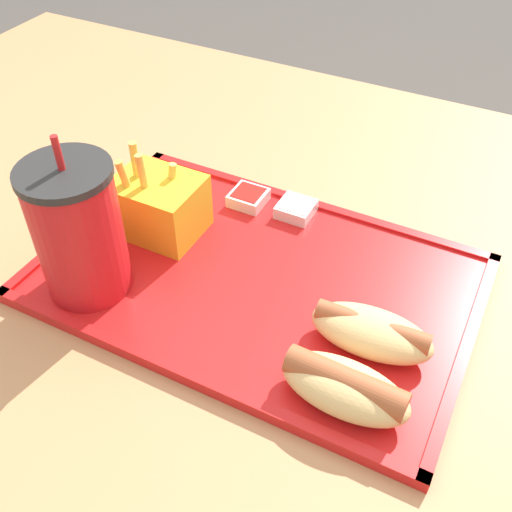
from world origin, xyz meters
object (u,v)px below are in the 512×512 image
Objects in this scene: fries_carton at (158,205)px; sauce_cup_ketchup at (248,197)px; hot_dog_far at (345,387)px; hot_dog_near at (371,332)px; soda_cup at (78,231)px; sauce_cup_mayo at (296,208)px.

sauce_cup_ketchup is (-0.07, -0.09, -0.03)m from fries_carton.
hot_dog_far is 1.00× the size of hot_dog_near.
soda_cup is at bearing 67.67° from sauce_cup_ketchup.
sauce_cup_mayo is at bearing -56.72° from hot_dog_far.
hot_dog_near is at bearing -169.42° from soda_cup.
soda_cup reaches higher than hot_dog_near.
hot_dog_near is 1.09× the size of fries_carton.
fries_carton is 0.12m from sauce_cup_ketchup.
sauce_cup_mayo is (0.15, -0.23, -0.01)m from hot_dog_far.
hot_dog_far is at bearing 133.78° from sauce_cup_ketchup.
hot_dog_near is at bearing 168.53° from fries_carton.
fries_carton is at bearing 53.19° from sauce_cup_ketchup.
fries_carton reaches higher than sauce_cup_mayo.
sauce_cup_mayo is at bearing -174.09° from sauce_cup_ketchup.
soda_cup is 0.12m from fries_carton.
sauce_cup_mayo is (-0.13, -0.10, -0.03)m from fries_carton.
hot_dog_near is at bearing 133.71° from sauce_cup_mayo.
hot_dog_near reaches higher than sauce_cup_ketchup.
hot_dog_near is (-0.30, -0.06, -0.05)m from soda_cup.
sauce_cup_mayo is (-0.15, -0.21, -0.07)m from soda_cup.
hot_dog_far is 0.31m from sauce_cup_ketchup.
fries_carton is 2.65× the size of sauce_cup_mayo.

